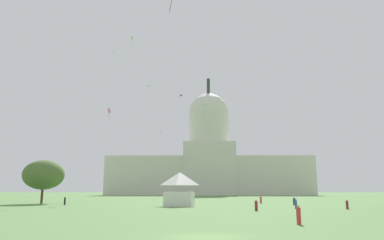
{
  "coord_description": "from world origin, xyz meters",
  "views": [
    {
      "loc": [
        -0.43,
        -24.05,
        3.03
      ],
      "look_at": [
        -2.29,
        94.26,
        25.84
      ],
      "focal_mm": 33.81,
      "sensor_mm": 36.0,
      "label": 1
    }
  ],
  "objects_px": {
    "person_maroon_back_center": "(256,206)",
    "person_denim_front_center": "(296,204)",
    "kite_white_high": "(113,54)",
    "kite_pink_mid": "(109,111)",
    "person_red_near_tent": "(299,216)",
    "kite_cyan_mid": "(206,107)",
    "kite_lime_high": "(132,38)",
    "person_black_front_right": "(65,201)",
    "kite_magenta_mid": "(160,133)",
    "kite_violet_high": "(181,95)",
    "person_red_edge_east": "(261,200)",
    "kite_turquoise_high": "(148,86)",
    "person_navy_back_left": "(294,201)",
    "capitol_building": "(209,161)",
    "person_maroon_front_left": "(347,205)",
    "tree_west_near": "(44,175)",
    "event_tent": "(180,189)"
  },
  "relations": [
    {
      "from": "kite_pink_mid",
      "to": "person_maroon_front_left",
      "type": "bearing_deg",
      "value": 62.74
    },
    {
      "from": "tree_west_near",
      "to": "kite_lime_high",
      "type": "relative_size",
      "value": 3.26
    },
    {
      "from": "event_tent",
      "to": "person_maroon_back_center",
      "type": "relative_size",
      "value": 4.14
    },
    {
      "from": "kite_white_high",
      "to": "kite_pink_mid",
      "type": "bearing_deg",
      "value": -89.85
    },
    {
      "from": "person_red_edge_east",
      "to": "person_red_near_tent",
      "type": "bearing_deg",
      "value": 39.87
    },
    {
      "from": "person_navy_back_left",
      "to": "kite_lime_high",
      "type": "xyz_separation_m",
      "value": [
        -41.69,
        42.08,
        53.41
      ]
    },
    {
      "from": "person_maroon_back_center",
      "to": "person_black_front_right",
      "type": "bearing_deg",
      "value": -172.67
    },
    {
      "from": "kite_cyan_mid",
      "to": "person_red_edge_east",
      "type": "bearing_deg",
      "value": 179.81
    },
    {
      "from": "capitol_building",
      "to": "kite_magenta_mid",
      "type": "relative_size",
      "value": 26.05
    },
    {
      "from": "kite_cyan_mid",
      "to": "kite_turquoise_high",
      "type": "distance_m",
      "value": 77.09
    },
    {
      "from": "kite_cyan_mid",
      "to": "kite_white_high",
      "type": "distance_m",
      "value": 44.97
    },
    {
      "from": "kite_turquoise_high",
      "to": "person_navy_back_left",
      "type": "bearing_deg",
      "value": -66.06
    },
    {
      "from": "person_maroon_back_center",
      "to": "event_tent",
      "type": "bearing_deg",
      "value": 164.27
    },
    {
      "from": "kite_magenta_mid",
      "to": "kite_violet_high",
      "type": "xyz_separation_m",
      "value": [
        10.7,
        -9.08,
        16.87
      ]
    },
    {
      "from": "tree_west_near",
      "to": "kite_cyan_mid",
      "type": "bearing_deg",
      "value": 27.56
    },
    {
      "from": "event_tent",
      "to": "kite_violet_high",
      "type": "relative_size",
      "value": 5.79
    },
    {
      "from": "tree_west_near",
      "to": "person_denim_front_center",
      "type": "relative_size",
      "value": 5.95
    },
    {
      "from": "person_maroon_front_left",
      "to": "person_black_front_right",
      "type": "bearing_deg",
      "value": 173.02
    },
    {
      "from": "kite_lime_high",
      "to": "person_black_front_right",
      "type": "bearing_deg",
      "value": -118.91
    },
    {
      "from": "kite_cyan_mid",
      "to": "kite_lime_high",
      "type": "distance_m",
      "value": 41.83
    },
    {
      "from": "kite_cyan_mid",
      "to": "kite_pink_mid",
      "type": "distance_m",
      "value": 26.83
    },
    {
      "from": "kite_white_high",
      "to": "capitol_building",
      "type": "bearing_deg",
      "value": 52.65
    },
    {
      "from": "tree_west_near",
      "to": "person_black_front_right",
      "type": "distance_m",
      "value": 10.72
    },
    {
      "from": "person_maroon_front_left",
      "to": "kite_magenta_mid",
      "type": "bearing_deg",
      "value": 119.47
    },
    {
      "from": "person_maroon_back_center",
      "to": "kite_violet_high",
      "type": "distance_m",
      "value": 125.48
    },
    {
      "from": "kite_lime_high",
      "to": "capitol_building",
      "type": "bearing_deg",
      "value": 47.72
    },
    {
      "from": "person_maroon_back_center",
      "to": "person_denim_front_center",
      "type": "height_order",
      "value": "person_denim_front_center"
    },
    {
      "from": "person_red_edge_east",
      "to": "kite_pink_mid",
      "type": "relative_size",
      "value": 0.54
    },
    {
      "from": "person_maroon_back_center",
      "to": "kite_violet_high",
      "type": "height_order",
      "value": "kite_violet_high"
    },
    {
      "from": "kite_white_high",
      "to": "person_black_front_right",
      "type": "bearing_deg",
      "value": -99.61
    },
    {
      "from": "event_tent",
      "to": "tree_west_near",
      "type": "height_order",
      "value": "tree_west_near"
    },
    {
      "from": "kite_magenta_mid",
      "to": "person_maroon_back_center",
      "type": "bearing_deg",
      "value": 60.11
    },
    {
      "from": "capitol_building",
      "to": "person_black_front_right",
      "type": "relative_size",
      "value": 67.77
    },
    {
      "from": "event_tent",
      "to": "person_black_front_right",
      "type": "height_order",
      "value": "event_tent"
    },
    {
      "from": "kite_lime_high",
      "to": "kite_pink_mid",
      "type": "bearing_deg",
      "value": -112.38
    },
    {
      "from": "person_denim_front_center",
      "to": "kite_magenta_mid",
      "type": "height_order",
      "value": "kite_magenta_mid"
    },
    {
      "from": "event_tent",
      "to": "capitol_building",
      "type": "bearing_deg",
      "value": 91.19
    },
    {
      "from": "event_tent",
      "to": "kite_white_high",
      "type": "xyz_separation_m",
      "value": [
        -26.18,
        49.76,
        46.21
      ]
    },
    {
      "from": "kite_magenta_mid",
      "to": "kite_violet_high",
      "type": "bearing_deg",
      "value": 97.47
    },
    {
      "from": "person_red_near_tent",
      "to": "kite_magenta_mid",
      "type": "bearing_deg",
      "value": 63.15
    },
    {
      "from": "person_red_edge_east",
      "to": "kite_pink_mid",
      "type": "xyz_separation_m",
      "value": [
        -36.0,
        4.7,
        21.34
      ]
    },
    {
      "from": "person_red_near_tent",
      "to": "kite_cyan_mid",
      "type": "height_order",
      "value": "kite_cyan_mid"
    },
    {
      "from": "person_black_front_right",
      "to": "kite_magenta_mid",
      "type": "xyz_separation_m",
      "value": [
        7.92,
        104.66,
        30.17
      ]
    },
    {
      "from": "event_tent",
      "to": "kite_violet_high",
      "type": "distance_m",
      "value": 109.38
    },
    {
      "from": "kite_magenta_mid",
      "to": "kite_white_high",
      "type": "distance_m",
      "value": 62.88
    },
    {
      "from": "person_denim_front_center",
      "to": "person_red_near_tent",
      "type": "height_order",
      "value": "person_red_near_tent"
    },
    {
      "from": "tree_west_near",
      "to": "kite_magenta_mid",
      "type": "relative_size",
      "value": 2.27
    },
    {
      "from": "capitol_building",
      "to": "kite_cyan_mid",
      "type": "bearing_deg",
      "value": -92.22
    },
    {
      "from": "tree_west_near",
      "to": "event_tent",
      "type": "bearing_deg",
      "value": -18.27
    },
    {
      "from": "tree_west_near",
      "to": "kite_violet_high",
      "type": "bearing_deg",
      "value": 73.97
    }
  ]
}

